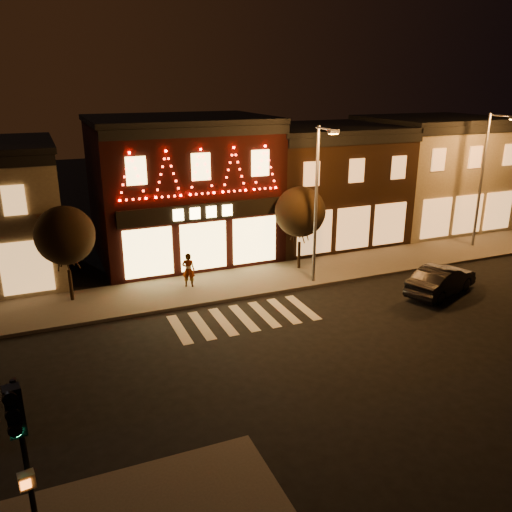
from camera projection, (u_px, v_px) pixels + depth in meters
ground at (281, 359)px, 20.50m from camera, size 120.00×120.00×0.00m
sidewalk_far at (251, 281)px, 28.21m from camera, size 44.00×4.00×0.15m
building_pulp at (182, 188)px, 31.41m from camera, size 10.20×8.34×8.30m
building_right_a at (322, 183)px, 35.02m from camera, size 9.20×8.28×7.50m
building_right_b at (431, 172)px, 38.27m from camera, size 9.20×8.28×7.80m
traffic_signal_near at (21, 444)px, 10.49m from camera, size 0.36×0.49×4.63m
streetlamp_mid at (318, 194)px, 26.34m from camera, size 0.52×1.84×8.04m
streetlamp_right at (486, 171)px, 32.29m from camera, size 0.53×1.89×8.24m
tree_left at (65, 235)px, 24.60m from camera, size 2.77×2.77×4.63m
tree_right at (300, 212)px, 28.92m from camera, size 2.78×2.78×4.65m
dark_sedan at (441, 280)px, 26.47m from camera, size 4.77×3.07×1.48m
pedestrian at (188, 270)px, 26.98m from camera, size 0.77×0.66×1.79m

